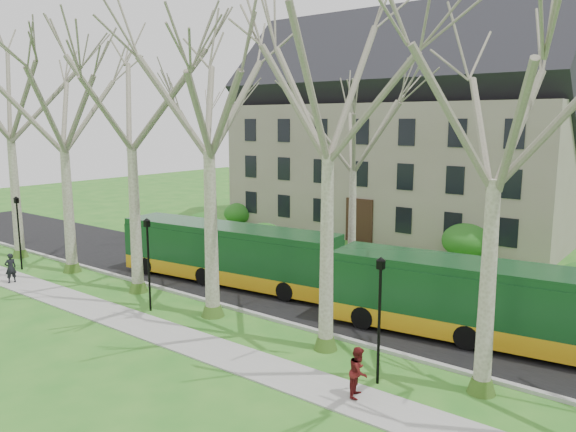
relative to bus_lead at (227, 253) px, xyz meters
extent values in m
plane|color=#276D1F|center=(6.41, -4.59, -1.67)|extent=(120.00, 120.00, 0.00)
cube|color=gray|center=(6.41, -7.09, -1.64)|extent=(70.00, 2.00, 0.06)
cube|color=black|center=(6.41, 0.91, -1.64)|extent=(80.00, 8.00, 0.06)
cube|color=#A5A39E|center=(6.41, -3.09, -1.60)|extent=(80.00, 0.25, 0.14)
cube|color=gray|center=(0.41, 19.41, 3.33)|extent=(26.00, 12.00, 10.00)
cylinder|color=black|center=(-11.59, -5.59, 0.33)|extent=(0.10, 0.10, 4.00)
cube|color=black|center=(-11.59, -5.59, 2.48)|extent=(0.22, 0.22, 0.30)
cylinder|color=black|center=(0.41, -5.59, 0.33)|extent=(0.10, 0.10, 4.00)
cube|color=black|center=(0.41, -5.59, 2.48)|extent=(0.22, 0.22, 0.30)
cylinder|color=black|center=(12.41, -5.59, 0.33)|extent=(0.10, 0.10, 4.00)
cube|color=black|center=(12.41, -5.59, 2.48)|extent=(0.22, 0.22, 0.30)
ellipsoid|color=#1F621C|center=(-9.59, 7.41, -0.67)|extent=(2.60, 2.60, 2.00)
ellipsoid|color=#1F621C|center=(-3.59, 7.41, -0.67)|extent=(2.60, 2.60, 2.00)
ellipsoid|color=#1F621C|center=(10.41, 7.41, -0.67)|extent=(2.60, 2.60, 2.00)
ellipsoid|color=#1F621C|center=(-11.59, 13.41, -0.67)|extent=(2.60, 2.60, 2.00)
ellipsoid|color=#1F621C|center=(8.41, 13.41, -0.67)|extent=(2.60, 2.60, 2.00)
imported|color=black|center=(-9.13, -7.41, -0.79)|extent=(0.46, 0.64, 1.63)
imported|color=maroon|center=(12.39, -6.85, -0.79)|extent=(0.82, 0.94, 1.64)
camera|label=1|loc=(20.91, -21.50, 7.14)|focal=35.00mm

